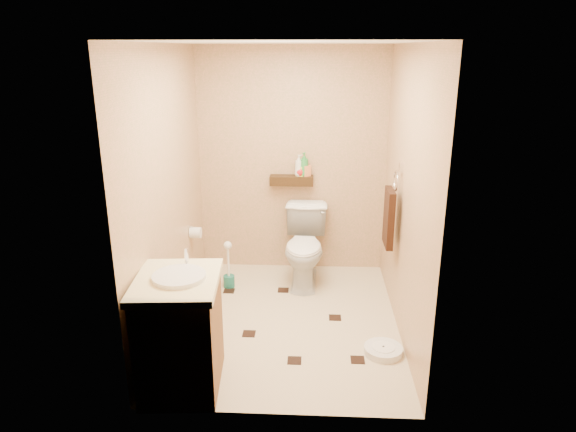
{
  "coord_description": "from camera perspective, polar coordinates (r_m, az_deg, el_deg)",
  "views": [
    {
      "loc": [
        0.23,
        -4.12,
        2.36
      ],
      "look_at": [
        0.01,
        0.25,
        0.92
      ],
      "focal_mm": 32.0,
      "sensor_mm": 36.0,
      "label": 1
    }
  ],
  "objects": [
    {
      "name": "ceiling",
      "position": [
        4.13,
        -0.32,
        18.74
      ],
      "size": [
        2.0,
        2.5,
        0.02
      ],
      "primitive_type": "cube",
      "color": "white",
      "rests_on": "wall_back"
    },
    {
      "name": "toilet_brush",
      "position": [
        5.33,
        -6.61,
        -6.11
      ],
      "size": [
        0.12,
        0.12,
        0.5
      ],
      "color": "#196458",
      "rests_on": "ground"
    },
    {
      "name": "wall_right",
      "position": [
        4.35,
        12.99,
        2.24
      ],
      "size": [
        0.04,
        2.5,
        2.4
      ],
      "primitive_type": "cube",
      "color": "tan",
      "rests_on": "ground"
    },
    {
      "name": "bottle_e",
      "position": [
        5.43,
        2.01,
        5.36
      ],
      "size": [
        0.11,
        0.11,
        0.17
      ],
      "primitive_type": "imported",
      "rotation": [
        0.0,
        0.0,
        3.8
      ],
      "color": "#F28850",
      "rests_on": "wall_shelf"
    },
    {
      "name": "towel_ring",
      "position": [
        4.65,
        11.21,
        0.09
      ],
      "size": [
        0.12,
        0.3,
        0.76
      ],
      "color": "silver",
      "rests_on": "wall_right"
    },
    {
      "name": "bathroom_scale",
      "position": [
        4.36,
        10.53,
        -14.43
      ],
      "size": [
        0.33,
        0.33,
        0.06
      ],
      "rotation": [
        0.0,
        0.0,
        -0.07
      ],
      "color": "white",
      "rests_on": "ground"
    },
    {
      "name": "bottle_c",
      "position": [
        5.43,
        1.37,
        5.17
      ],
      "size": [
        0.15,
        0.15,
        0.13
      ],
      "primitive_type": "imported",
      "rotation": [
        0.0,
        0.0,
        5.69
      ],
      "color": "red",
      "rests_on": "wall_shelf"
    },
    {
      "name": "wall_back",
      "position": [
        5.5,
        0.44,
        6.0
      ],
      "size": [
        2.0,
        0.04,
        2.4
      ],
      "primitive_type": "cube",
      "color": "tan",
      "rests_on": "ground"
    },
    {
      "name": "ground",
      "position": [
        4.76,
        -0.27,
        -11.57
      ],
      "size": [
        2.5,
        2.5,
        0.0
      ],
      "primitive_type": "plane",
      "color": "beige",
      "rests_on": "ground"
    },
    {
      "name": "wall_left",
      "position": [
        4.46,
        -13.25,
        2.6
      ],
      "size": [
        0.04,
        2.5,
        2.4
      ],
      "primitive_type": "cube",
      "color": "tan",
      "rests_on": "ground"
    },
    {
      "name": "wall_shelf",
      "position": [
        5.46,
        0.4,
        3.98
      ],
      "size": [
        0.46,
        0.14,
        0.1
      ],
      "primitive_type": "cube",
      "color": "#39220F",
      "rests_on": "wall_back"
    },
    {
      "name": "wall_front",
      "position": [
        3.11,
        -1.59,
        -3.74
      ],
      "size": [
        2.0,
        0.04,
        2.4
      ],
      "primitive_type": "cube",
      "color": "tan",
      "rests_on": "ground"
    },
    {
      "name": "floor_accents",
      "position": [
        4.73,
        0.1,
        -11.74
      ],
      "size": [
        1.33,
        1.35,
        0.01
      ],
      "color": "black",
      "rests_on": "ground"
    },
    {
      "name": "toilet",
      "position": [
        5.33,
        1.9,
        -3.45
      ],
      "size": [
        0.46,
        0.79,
        0.79
      ],
      "primitive_type": "imported",
      "rotation": [
        0.0,
        0.0,
        -0.02
      ],
      "color": "white",
      "rests_on": "ground"
    },
    {
      "name": "toilet_paper",
      "position": [
        5.22,
        -10.24,
        -1.82
      ],
      "size": [
        0.12,
        0.11,
        0.12
      ],
      "color": "white",
      "rests_on": "wall_left"
    },
    {
      "name": "bottle_b",
      "position": [
        5.43,
        1.34,
        5.26
      ],
      "size": [
        0.08,
        0.08,
        0.15
      ],
      "primitive_type": "imported",
      "rotation": [
        0.0,
        0.0,
        1.43
      ],
      "color": "yellow",
      "rests_on": "wall_shelf"
    },
    {
      "name": "vanity",
      "position": [
        3.82,
        -11.89,
        -12.41
      ],
      "size": [
        0.62,
        0.74,
        0.98
      ],
      "rotation": [
        0.0,
        0.0,
        0.07
      ],
      "color": "brown",
      "rests_on": "ground"
    },
    {
      "name": "bottle_d",
      "position": [
        5.42,
        1.81,
        5.77
      ],
      "size": [
        0.13,
        0.13,
        0.25
      ],
      "primitive_type": "imported",
      "rotation": [
        0.0,
        0.0,
        5.9
      ],
      "color": "#2D8739",
      "rests_on": "wall_shelf"
    },
    {
      "name": "bottle_a",
      "position": [
        5.42,
        1.21,
        5.65
      ],
      "size": [
        0.1,
        0.1,
        0.23
      ],
      "primitive_type": "imported",
      "rotation": [
        0.0,
        0.0,
        1.66
      ],
      "color": "silver",
      "rests_on": "wall_shelf"
    }
  ]
}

